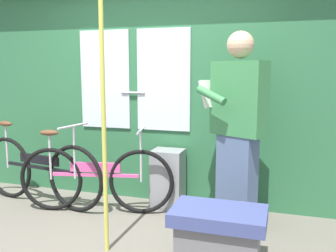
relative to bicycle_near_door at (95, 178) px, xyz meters
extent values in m
cube|color=#2D6B42|center=(0.43, 0.57, 0.81)|extent=(4.49, 0.08, 2.35)
cube|color=silver|center=(-0.12, 0.52, 1.00)|extent=(0.60, 0.02, 1.10)
cube|color=silver|center=(0.58, 0.52, 1.00)|extent=(0.60, 0.02, 1.10)
cylinder|color=#B2B2B7|center=(0.23, 0.50, 0.86)|extent=(0.28, 0.02, 0.02)
torus|color=black|center=(0.48, 0.10, -0.02)|extent=(0.67, 0.18, 0.68)
torus|color=black|center=(-0.46, -0.10, -0.02)|extent=(0.67, 0.18, 0.68)
cube|color=#D14C93|center=(0.01, 0.00, 0.04)|extent=(0.90, 0.22, 0.03)
cube|color=#D14C93|center=(0.01, 0.00, 0.12)|extent=(0.52, 0.14, 0.10)
cylinder|color=#B7B7BC|center=(-0.46, -0.10, 0.22)|extent=(0.02, 0.02, 0.50)
ellipsoid|color=brown|center=(-0.46, -0.10, 0.47)|extent=(0.21, 0.13, 0.06)
cylinder|color=#B7B7BC|center=(0.48, 0.10, 0.24)|extent=(0.02, 0.02, 0.54)
cylinder|color=#B7B7BC|center=(0.48, 0.10, 0.51)|extent=(0.12, 0.44, 0.02)
torus|color=black|center=(-0.20, -0.05, -0.01)|extent=(0.71, 0.16, 0.71)
torus|color=black|center=(-1.18, 0.10, -0.01)|extent=(0.71, 0.16, 0.71)
cube|color=black|center=(-0.69, 0.03, 0.05)|extent=(0.94, 0.18, 0.03)
cube|color=black|center=(-0.69, 0.03, 0.14)|extent=(0.54, 0.11, 0.10)
cylinder|color=#B7B7BC|center=(-1.18, 0.10, 0.25)|extent=(0.02, 0.02, 0.51)
ellipsoid|color=brown|center=(-1.18, 0.10, 0.51)|extent=(0.21, 0.12, 0.06)
cylinder|color=#B7B7BC|center=(-0.20, -0.05, 0.27)|extent=(0.02, 0.02, 0.55)
cylinder|color=#B7B7BC|center=(-0.20, -0.05, 0.55)|extent=(0.09, 0.44, 0.02)
cube|color=slate|center=(1.45, 0.03, 0.08)|extent=(0.39, 0.32, 0.89)
cube|color=#387F47|center=(1.45, 0.03, 0.86)|extent=(0.54, 0.40, 0.67)
sphere|color=tan|center=(1.45, 0.03, 1.33)|extent=(0.24, 0.24, 0.24)
cube|color=silver|center=(1.20, 0.16, 0.89)|extent=(0.25, 0.35, 0.26)
cylinder|color=#387F47|center=(1.23, -0.10, 0.89)|extent=(0.30, 0.20, 0.17)
cylinder|color=#387F47|center=(1.43, 0.30, 0.89)|extent=(0.30, 0.20, 0.17)
cube|color=gray|center=(0.69, 0.35, -0.05)|extent=(0.33, 0.28, 0.63)
cylinder|color=#C6C14C|center=(0.50, -0.73, 0.81)|extent=(0.04, 0.04, 2.35)
cube|color=#3D477F|center=(1.41, -0.70, 0.04)|extent=(0.70, 0.44, 0.10)
cube|color=slate|center=(1.41, -0.70, -0.19)|extent=(0.60, 0.36, 0.35)
camera|label=1|loc=(1.84, -3.33, 1.11)|focal=39.71mm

